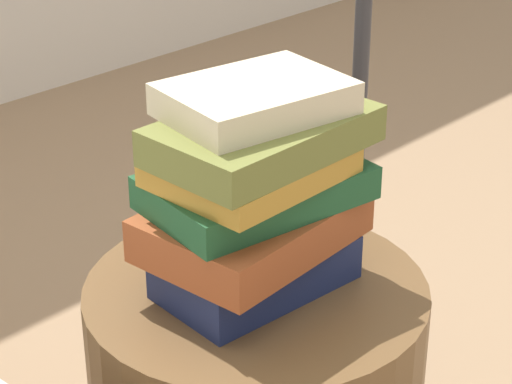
{
  "coord_description": "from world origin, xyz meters",
  "views": [
    {
      "loc": [
        -0.83,
        -0.8,
        1.2
      ],
      "look_at": [
        0.0,
        0.0,
        0.63
      ],
      "focal_mm": 69.63,
      "sensor_mm": 36.0,
      "label": 1
    }
  ],
  "objects_px": {
    "book_navy": "(257,267)",
    "book_olive": "(263,135)",
    "book_rust": "(255,224)",
    "book_cream": "(255,98)",
    "book_ochre": "(250,166)",
    "book_forest": "(256,187)"
  },
  "relations": [
    {
      "from": "book_navy",
      "to": "book_cream",
      "type": "bearing_deg",
      "value": 57.13
    },
    {
      "from": "book_ochre",
      "to": "book_olive",
      "type": "height_order",
      "value": "book_olive"
    },
    {
      "from": "book_navy",
      "to": "book_ochre",
      "type": "xyz_separation_m",
      "value": [
        -0.01,
        0.0,
        0.15
      ]
    },
    {
      "from": "book_forest",
      "to": "book_olive",
      "type": "height_order",
      "value": "book_olive"
    },
    {
      "from": "book_ochre",
      "to": "book_forest",
      "type": "bearing_deg",
      "value": 17.23
    },
    {
      "from": "book_rust",
      "to": "book_cream",
      "type": "height_order",
      "value": "book_cream"
    },
    {
      "from": "book_forest",
      "to": "book_ochre",
      "type": "bearing_deg",
      "value": -152.93
    },
    {
      "from": "book_olive",
      "to": "book_ochre",
      "type": "bearing_deg",
      "value": 155.48
    },
    {
      "from": "book_ochre",
      "to": "book_cream",
      "type": "relative_size",
      "value": 1.04
    },
    {
      "from": "book_ochre",
      "to": "book_olive",
      "type": "distance_m",
      "value": 0.04
    },
    {
      "from": "book_navy",
      "to": "book_olive",
      "type": "xyz_separation_m",
      "value": [
        0.01,
        -0.0,
        0.19
      ]
    },
    {
      "from": "book_forest",
      "to": "book_ochre",
      "type": "distance_m",
      "value": 0.04
    },
    {
      "from": "book_rust",
      "to": "book_cream",
      "type": "bearing_deg",
      "value": 34.94
    },
    {
      "from": "book_cream",
      "to": "book_ochre",
      "type": "bearing_deg",
      "value": -146.95
    },
    {
      "from": "book_navy",
      "to": "book_cream",
      "type": "relative_size",
      "value": 1.14
    },
    {
      "from": "book_ochre",
      "to": "book_cream",
      "type": "bearing_deg",
      "value": 22.47
    },
    {
      "from": "book_navy",
      "to": "book_rust",
      "type": "height_order",
      "value": "book_rust"
    },
    {
      "from": "book_forest",
      "to": "book_cream",
      "type": "height_order",
      "value": "book_cream"
    },
    {
      "from": "book_navy",
      "to": "book_olive",
      "type": "bearing_deg",
      "value": -30.97
    },
    {
      "from": "book_forest",
      "to": "book_olive",
      "type": "xyz_separation_m",
      "value": [
        -0.0,
        -0.01,
        0.08
      ]
    },
    {
      "from": "book_rust",
      "to": "book_cream",
      "type": "xyz_separation_m",
      "value": [
        0.01,
        0.0,
        0.18
      ]
    },
    {
      "from": "book_navy",
      "to": "book_ochre",
      "type": "distance_m",
      "value": 0.15
    }
  ]
}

